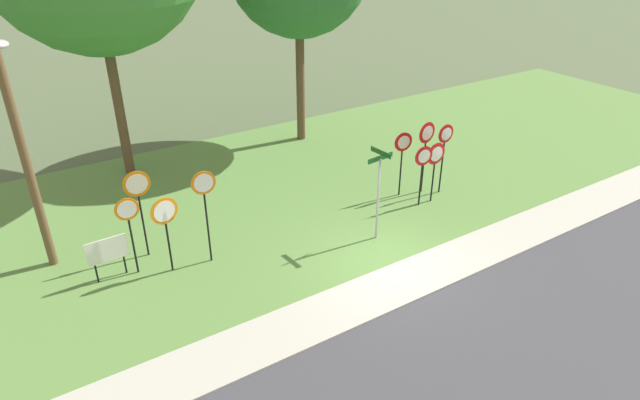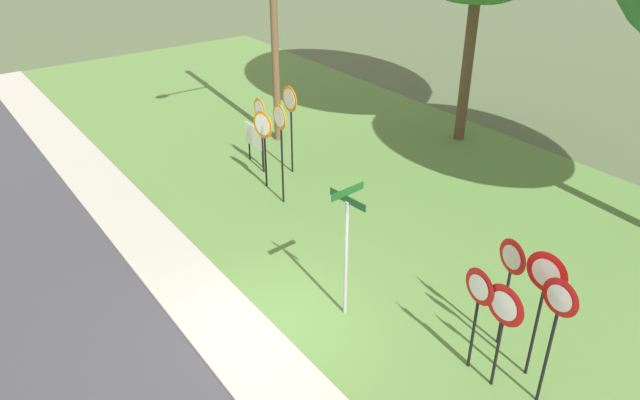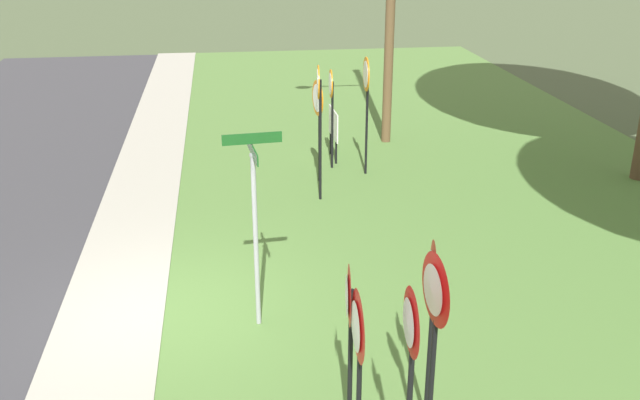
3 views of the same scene
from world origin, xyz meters
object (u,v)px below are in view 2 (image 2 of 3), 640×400
(yield_sign_near_left, at_px, (478,297))
(stop_sign_far_center, at_px, (261,120))
(stop_sign_near_left, at_px, (290,110))
(yield_sign_center, at_px, (544,286))
(yield_sign_far_right, at_px, (510,269))
(yield_sign_near_right, at_px, (503,314))
(street_name_post, at_px, (347,242))
(yield_sign_far_left, at_px, (556,314))
(stop_sign_near_right, at_px, (280,133))
(stop_sign_far_left, at_px, (263,133))
(notice_board, at_px, (255,139))

(yield_sign_near_left, bearing_deg, stop_sign_far_center, 178.96)
(stop_sign_near_left, relative_size, yield_sign_center, 1.03)
(stop_sign_near_left, distance_m, yield_sign_far_right, 8.79)
(yield_sign_near_right, bearing_deg, street_name_post, -163.49)
(yield_sign_near_left, xyz_separation_m, yield_sign_far_right, (-0.09, 0.95, 0.14))
(stop_sign_far_center, xyz_separation_m, yield_sign_far_left, (10.60, -0.92, 0.22))
(stop_sign_near_left, bearing_deg, stop_sign_near_right, -39.08)
(yield_sign_near_right, height_order, yield_sign_far_right, yield_sign_far_right)
(stop_sign_far_left, distance_m, street_name_post, 6.16)
(street_name_post, bearing_deg, notice_board, 157.57)
(stop_sign_near_left, relative_size, yield_sign_far_left, 1.06)
(stop_sign_near_left, distance_m, stop_sign_near_right, 1.93)
(stop_sign_near_right, height_order, stop_sign_far_left, stop_sign_near_right)
(stop_sign_near_right, relative_size, yield_sign_near_right, 1.32)
(stop_sign_far_left, relative_size, yield_sign_far_left, 0.90)
(street_name_post, bearing_deg, yield_sign_far_left, 12.27)
(stop_sign_far_left, relative_size, yield_sign_near_left, 1.06)
(yield_sign_far_right, relative_size, notice_board, 1.90)
(yield_sign_far_left, relative_size, notice_board, 2.06)
(yield_sign_far_right, relative_size, yield_sign_center, 0.90)
(stop_sign_near_right, relative_size, yield_sign_far_left, 1.11)
(yield_sign_near_left, xyz_separation_m, yield_sign_near_right, (0.55, -0.01, -0.00))
(stop_sign_far_center, relative_size, notice_board, 1.89)
(stop_sign_far_center, xyz_separation_m, street_name_post, (6.77, -2.13, 0.06))
(stop_sign_far_center, bearing_deg, stop_sign_near_right, -13.29)
(street_name_post, bearing_deg, yield_sign_near_left, 13.53)
(stop_sign_near_right, bearing_deg, yield_sign_near_right, 0.46)
(yield_sign_far_right, xyz_separation_m, yield_sign_center, (0.84, -0.24, 0.23))
(stop_sign_far_left, bearing_deg, street_name_post, -24.66)
(yield_sign_center, bearing_deg, stop_sign_near_right, 176.17)
(stop_sign_near_left, xyz_separation_m, yield_sign_center, (9.57, -1.26, -0.01))
(yield_sign_far_left, bearing_deg, stop_sign_near_left, 173.05)
(stop_sign_near_left, xyz_separation_m, stop_sign_far_left, (0.34, -1.14, -0.31))
(yield_sign_near_left, distance_m, yield_sign_far_left, 1.35)
(yield_sign_near_right, bearing_deg, yield_sign_center, 75.70)
(stop_sign_far_left, xyz_separation_m, yield_sign_near_left, (8.48, -0.83, -0.07))
(stop_sign_far_center, bearing_deg, yield_sign_far_right, 0.68)
(stop_sign_near_left, bearing_deg, yield_sign_near_left, -10.44)
(stop_sign_near_left, relative_size, notice_board, 2.18)
(stop_sign_near_left, relative_size, stop_sign_far_center, 1.15)
(yield_sign_near_left, relative_size, notice_board, 1.75)
(yield_sign_far_right, bearing_deg, yield_sign_far_left, -13.55)
(stop_sign_near_left, bearing_deg, yield_sign_center, -5.32)
(yield_sign_near_right, bearing_deg, yield_sign_near_left, -179.89)
(stop_sign_near_right, height_order, yield_sign_far_left, stop_sign_near_right)
(notice_board, bearing_deg, yield_sign_far_left, -6.94)
(yield_sign_far_left, bearing_deg, yield_sign_near_right, -151.89)
(yield_sign_center, bearing_deg, yield_sign_far_left, -39.85)
(stop_sign_far_center, relative_size, yield_sign_far_left, 0.92)
(stop_sign_near_right, distance_m, yield_sign_near_right, 7.97)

